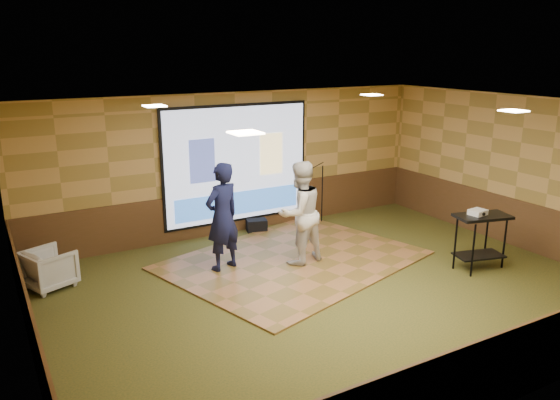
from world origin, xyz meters
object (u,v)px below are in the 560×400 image
player_right (300,213)px  banquet_chair (49,268)px  mic_stand (320,202)px  player_left (222,217)px  av_table (481,231)px  duffel_bag (257,225)px  projector_screen (237,165)px  dance_floor (294,260)px  projector (478,212)px

player_right → banquet_chair: size_ratio=2.61×
player_right → mic_stand: player_right is taller
mic_stand → player_right: bearing=-132.4°
player_left → av_table: (4.05, -2.21, -0.29)m
av_table → duffel_bag: 4.63m
mic_stand → duffel_bag: mic_stand is taller
player_right → duffel_bag: 2.21m
projector_screen → av_table: size_ratio=3.29×
dance_floor → av_table: bearing=-35.5°
banquet_chair → mic_stand: bearing=-105.4°
projector_screen → dance_floor: bearing=-85.6°
player_left → av_table: size_ratio=1.92×
player_right → projector: size_ratio=6.62×
projector_screen → player_left: size_ratio=1.71×
player_right → av_table: size_ratio=1.88×
player_left → duffel_bag: (1.50, 1.61, -0.87)m
projector_screen → banquet_chair: bearing=-165.0°
dance_floor → player_left: bearing=168.7°
projector_screen → mic_stand: bearing=-11.5°
projector → duffel_bag: (-2.48, 3.77, -0.92)m
player_right → banquet_chair: 4.37m
dance_floor → duffel_bag: duffel_bag is taller
player_left → projector: (3.98, -2.15, 0.06)m
av_table → projector: projector is taller
dance_floor → mic_stand: mic_stand is taller
projector_screen → player_right: size_ratio=1.75×
projector_screen → banquet_chair: projector_screen is taller
mic_stand → player_left: bearing=-154.8°
player_right → av_table: player_right is taller
player_left → duffel_bag: player_left is taller
banquet_chair → duffel_bag: size_ratio=1.70×
projector_screen → dance_floor: 2.54m
mic_stand → duffel_bag: 1.58m
player_left → banquet_chair: 3.00m
av_table → mic_stand: mic_stand is taller
dance_floor → player_right: 0.98m
dance_floor → projector: size_ratio=15.50×
mic_stand → banquet_chair: 5.89m
player_left → projector: size_ratio=6.77×
projector_screen → av_table: projector_screen is taller
dance_floor → duffel_bag: bearing=84.5°
dance_floor → duffel_bag: size_ratio=10.36×
duffel_bag → banquet_chair: bearing=-168.7°
player_right → banquet_chair: bearing=-24.8°
projector_screen → player_left: 2.20m
av_table → banquet_chair: av_table is taller
projector_screen → dance_floor: projector_screen is taller
projector_screen → player_left: projector_screen is taller
av_table → mic_stand: size_ratio=0.70×
projector → duffel_bag: size_ratio=0.67×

